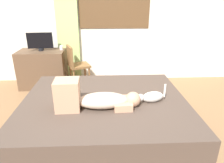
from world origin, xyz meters
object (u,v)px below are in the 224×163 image
Objects in this scene: desk at (43,69)px; chair_by_desk at (76,64)px; tv_monitor at (40,41)px; cat at (151,97)px; bed at (105,118)px; cup at (61,48)px; person_lying at (94,98)px.

chair_by_desk is at bearing -11.33° from desk.
cat is at bearing -46.49° from tv_monitor.
bed is at bearing 169.70° from cat.
tv_monitor is at bearing -171.61° from cup.
tv_monitor is at bearing 119.24° from person_lying.
tv_monitor is 5.69× the size of cup.
cat is 2.37m from cup.
desk is 10.64× the size of cup.
cup is 0.44m from chair_by_desk.
bed is 2.16× the size of person_lying.
bed is at bearing 59.68° from person_lying.
tv_monitor reaches higher than person_lying.
bed is 2.14m from desk.
person_lying is at bearing -70.50° from cup.
person_lying is at bearing -76.80° from chair_by_desk.
tv_monitor is (-1.10, 1.96, 0.27)m from person_lying.
chair_by_desk is at bearing -33.82° from cup.
cat is at bearing -46.40° from desk.
tv_monitor reaches higher than desk.
chair_by_desk is (-0.55, 1.62, 0.24)m from bed.
cup reaches higher than cat.
desk is 0.70m from chair_by_desk.
tv_monitor is (-1.76, 1.86, 0.32)m from cat.
bed is 0.45m from person_lying.
cat is at bearing -54.21° from cup.
tv_monitor is at bearing 0.00° from desk.
cat is (0.67, 0.10, -0.05)m from person_lying.
chair_by_desk reaches higher than desk.
person_lying is 1.09× the size of chair_by_desk.
bed is 2.06m from cup.
desk reaches higher than bed.
cat is at bearing -10.30° from bed.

